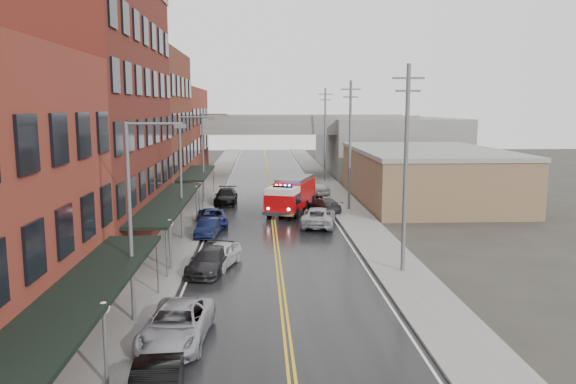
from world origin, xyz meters
name	(u,v)px	position (x,y,z in m)	size (l,w,h in m)	color
road	(273,222)	(0.00, 30.00, 0.01)	(11.00, 160.00, 0.02)	black
sidewalk_left	(186,222)	(-7.30, 30.00, 0.07)	(3.00, 160.00, 0.15)	slate
sidewalk_right	(359,220)	(7.30, 30.00, 0.07)	(3.00, 160.00, 0.15)	slate
curb_left	(206,222)	(-5.65, 30.00, 0.07)	(0.30, 160.00, 0.15)	gray
curb_right	(340,220)	(5.65, 30.00, 0.07)	(0.30, 160.00, 0.15)	gray
brick_building_b	(81,116)	(-13.30, 23.00, 9.00)	(9.00, 20.00, 18.00)	#5B1C18
brick_building_c	(137,128)	(-13.30, 40.50, 7.50)	(9.00, 15.00, 15.00)	#5C2D1B
brick_building_far	(167,135)	(-13.30, 58.00, 6.00)	(9.00, 20.00, 12.00)	maroon
tan_building	(427,177)	(16.00, 40.00, 2.50)	(14.00, 22.00, 5.00)	olive
right_far_block	(383,143)	(18.00, 70.00, 4.00)	(18.00, 30.00, 8.00)	slate
awning_0	(88,287)	(-7.49, 4.00, 2.99)	(2.60, 16.00, 3.09)	black
awning_1	(170,202)	(-7.49, 23.00, 2.99)	(2.60, 18.00, 3.09)	black
awning_2	(197,173)	(-7.49, 40.50, 2.99)	(2.60, 13.00, 3.09)	black
globe_lamp_0	(104,325)	(-6.40, 2.00, 2.31)	(0.44, 0.44, 3.12)	#59595B
globe_lamp_1	(170,233)	(-6.40, 16.00, 2.31)	(0.44, 0.44, 3.12)	#59595B
globe_lamp_2	(196,196)	(-6.40, 30.00, 2.31)	(0.44, 0.44, 3.12)	#59595B
street_lamp_0	(135,209)	(-6.55, 8.00, 5.19)	(2.64, 0.22, 9.00)	#59595B
street_lamp_1	(184,169)	(-6.55, 24.00, 5.19)	(2.64, 0.22, 9.00)	#59595B
street_lamp_2	(205,152)	(-6.55, 40.00, 5.19)	(2.64, 0.22, 9.00)	#59595B
utility_pole_0	(406,166)	(7.20, 15.00, 6.31)	(1.80, 0.24, 12.00)	#59595B
utility_pole_1	(350,143)	(7.20, 35.00, 6.31)	(1.80, 0.24, 12.00)	#59595B
utility_pole_2	(325,133)	(7.20, 55.00, 6.31)	(1.80, 0.24, 12.00)	#59595B
overpass	(268,133)	(0.00, 62.00, 5.99)	(40.00, 10.00, 7.50)	slate
fire_truck	(291,194)	(1.75, 34.59, 1.68)	(5.36, 8.91, 3.10)	#BB080B
parked_car_left_2	(177,324)	(-4.56, 5.80, 0.76)	(2.52, 5.46, 1.52)	#9B9CA2
parked_car_left_3	(210,261)	(-4.06, 15.70, 0.70)	(1.95, 4.81, 1.40)	black
parked_car_left_4	(219,255)	(-3.60, 16.80, 0.73)	(1.73, 4.30, 1.46)	silver
parked_car_left_5	(208,228)	(-5.00, 24.86, 0.66)	(1.40, 4.01, 1.32)	black
parked_car_left_6	(213,218)	(-5.00, 28.80, 0.67)	(2.23, 4.84, 1.34)	#131848
parked_car_left_7	(226,196)	(-4.53, 39.20, 0.76)	(2.13, 5.25, 1.52)	black
parked_car_right_0	(318,217)	(3.60, 28.20, 0.78)	(2.60, 5.63, 1.57)	#9A9EA1
parked_car_right_1	(324,205)	(4.80, 34.20, 0.66)	(1.85, 4.56, 1.32)	#2C2B2E
parked_car_right_2	(316,188)	(5.00, 44.31, 0.76)	(1.79, 4.45, 1.52)	silver
parked_car_right_3	(300,183)	(3.60, 49.42, 0.69)	(1.46, 4.18, 1.38)	black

